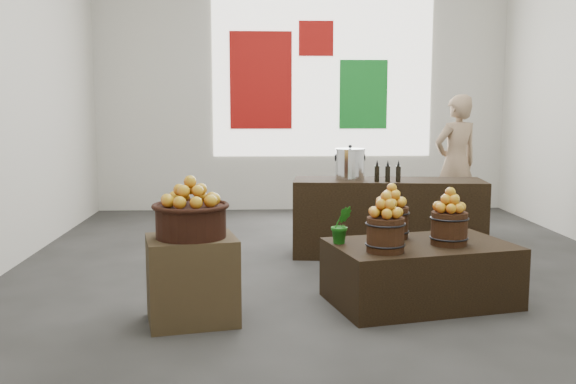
{
  "coord_description": "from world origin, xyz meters",
  "views": [
    {
      "loc": [
        -0.65,
        -5.96,
        1.54
      ],
      "look_at": [
        -0.39,
        -0.4,
        0.79
      ],
      "focal_mm": 40.0,
      "sensor_mm": 36.0,
      "label": 1
    }
  ],
  "objects_px": {
    "display_table": "(420,273)",
    "counter": "(388,218)",
    "wicker_basket": "(191,222)",
    "stock_pot_left": "(350,165)",
    "shopper": "(456,163)",
    "crate": "(192,280)"
  },
  "relations": [
    {
      "from": "wicker_basket",
      "to": "display_table",
      "type": "xyz_separation_m",
      "value": [
        1.74,
        0.37,
        -0.49
      ]
    },
    {
      "from": "crate",
      "to": "wicker_basket",
      "type": "relative_size",
      "value": 1.25
    },
    {
      "from": "crate",
      "to": "wicker_basket",
      "type": "distance_m",
      "value": 0.42
    },
    {
      "from": "crate",
      "to": "display_table",
      "type": "xyz_separation_m",
      "value": [
        1.74,
        0.37,
        -0.07
      ]
    },
    {
      "from": "wicker_basket",
      "to": "counter",
      "type": "relative_size",
      "value": 0.26
    },
    {
      "from": "stock_pot_left",
      "to": "shopper",
      "type": "height_order",
      "value": "shopper"
    },
    {
      "from": "wicker_basket",
      "to": "display_table",
      "type": "distance_m",
      "value": 1.84
    },
    {
      "from": "display_table",
      "to": "counter",
      "type": "height_order",
      "value": "counter"
    },
    {
      "from": "display_table",
      "to": "shopper",
      "type": "height_order",
      "value": "shopper"
    },
    {
      "from": "counter",
      "to": "display_table",
      "type": "bearing_deg",
      "value": -86.01
    },
    {
      "from": "crate",
      "to": "shopper",
      "type": "relative_size",
      "value": 0.37
    },
    {
      "from": "display_table",
      "to": "counter",
      "type": "distance_m",
      "value": 1.63
    },
    {
      "from": "crate",
      "to": "counter",
      "type": "bearing_deg",
      "value": 47.72
    },
    {
      "from": "wicker_basket",
      "to": "crate",
      "type": "bearing_deg",
      "value": 0.0
    },
    {
      "from": "display_table",
      "to": "crate",
      "type": "bearing_deg",
      "value": 178.6
    },
    {
      "from": "crate",
      "to": "stock_pot_left",
      "type": "xyz_separation_m",
      "value": [
        1.41,
        2.03,
        0.63
      ]
    },
    {
      "from": "wicker_basket",
      "to": "stock_pot_left",
      "type": "height_order",
      "value": "stock_pot_left"
    },
    {
      "from": "wicker_basket",
      "to": "display_table",
      "type": "height_order",
      "value": "wicker_basket"
    },
    {
      "from": "counter",
      "to": "stock_pot_left",
      "type": "height_order",
      "value": "stock_pot_left"
    },
    {
      "from": "display_table",
      "to": "counter",
      "type": "relative_size",
      "value": 0.71
    },
    {
      "from": "crate",
      "to": "counter",
      "type": "distance_m",
      "value": 2.69
    },
    {
      "from": "wicker_basket",
      "to": "counter",
      "type": "bearing_deg",
      "value": 47.72
    }
  ]
}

